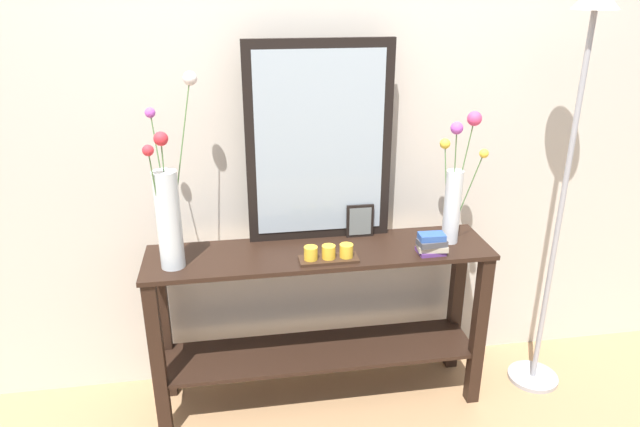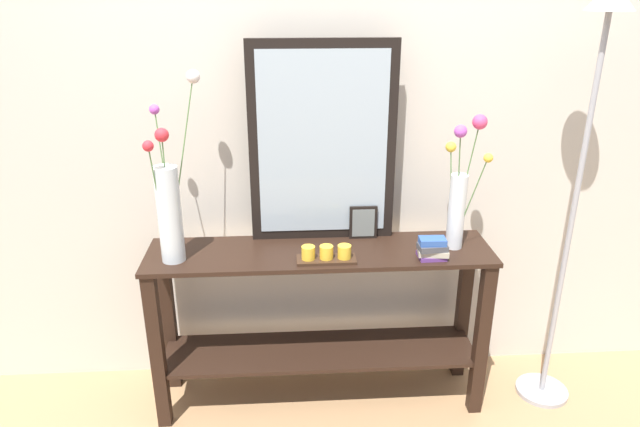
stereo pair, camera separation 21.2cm
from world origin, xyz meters
TOP-DOWN VIEW (x-y plane):
  - ground_plane at (0.00, 0.00)m, footprint 7.00×6.00m
  - wall_back at (0.00, 0.29)m, footprint 6.40×0.08m
  - console_table at (0.00, 0.00)m, footprint 1.48×0.35m
  - mirror_leaning at (0.02, 0.14)m, footprint 0.62×0.03m
  - tall_vase_left at (-0.60, -0.04)m, footprint 0.21×0.23m
  - vase_right at (0.58, -0.00)m, footprint 0.15×0.20m
  - candle_tray at (0.02, -0.10)m, footprint 0.24×0.09m
  - picture_frame_small at (0.20, 0.12)m, footprint 0.12×0.01m
  - book_stack at (0.46, -0.10)m, footprint 0.13×0.10m
  - floor_lamp at (1.07, -0.04)m, footprint 0.24×0.24m

SIDE VIEW (x-z plane):
  - ground_plane at x=0.00m, z-range -0.02..0.00m
  - console_table at x=0.00m, z-range 0.10..0.87m
  - candle_tray at x=0.02m, z-range 0.76..0.83m
  - book_stack at x=0.46m, z-range 0.76..0.86m
  - picture_frame_small at x=0.20m, z-range 0.77..0.92m
  - vase_right at x=0.58m, z-range 0.72..1.30m
  - tall_vase_left at x=-0.60m, z-range 0.64..1.39m
  - mirror_leaning at x=0.02m, z-range 0.77..1.63m
  - floor_lamp at x=1.07m, z-range 0.32..2.15m
  - wall_back at x=0.00m, z-range 0.00..2.70m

